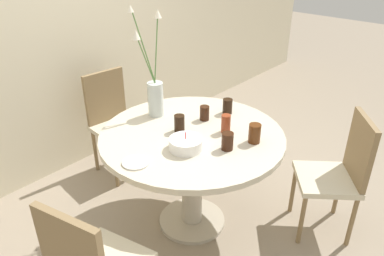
{
  "coord_description": "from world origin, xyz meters",
  "views": [
    {
      "loc": [
        -1.65,
        -1.45,
        1.99
      ],
      "look_at": [
        0.0,
        0.0,
        0.82
      ],
      "focal_mm": 35.0,
      "sensor_mm": 36.0,
      "label": 1
    }
  ],
  "objects_px": {
    "chair_left_flank": "(340,170)",
    "drink_glass_4": "(226,124)",
    "drink_glass_5": "(179,123)",
    "flower_vase": "(154,90)",
    "birthday_cake": "(186,144)",
    "drink_glass_3": "(205,113)",
    "chair_far_back": "(113,117)",
    "drink_glass_1": "(227,141)",
    "drink_glass_2": "(227,106)",
    "side_plate": "(136,162)",
    "drink_glass_0": "(255,133)"
  },
  "relations": [
    {
      "from": "flower_vase",
      "to": "drink_glass_2",
      "type": "relative_size",
      "value": 7.05
    },
    {
      "from": "drink_glass_1",
      "to": "drink_glass_4",
      "type": "height_order",
      "value": "drink_glass_4"
    },
    {
      "from": "side_plate",
      "to": "drink_glass_4",
      "type": "relative_size",
      "value": 1.3
    },
    {
      "from": "drink_glass_5",
      "to": "drink_glass_3",
      "type": "bearing_deg",
      "value": -4.35
    },
    {
      "from": "chair_left_flank",
      "to": "side_plate",
      "type": "xyz_separation_m",
      "value": [
        -1.12,
        0.81,
        0.26
      ]
    },
    {
      "from": "drink_glass_3",
      "to": "drink_glass_5",
      "type": "xyz_separation_m",
      "value": [
        -0.24,
        0.02,
        0.01
      ]
    },
    {
      "from": "chair_far_back",
      "to": "flower_vase",
      "type": "distance_m",
      "value": 0.77
    },
    {
      "from": "drink_glass_1",
      "to": "drink_glass_5",
      "type": "relative_size",
      "value": 0.97
    },
    {
      "from": "side_plate",
      "to": "chair_far_back",
      "type": "bearing_deg",
      "value": 59.56
    },
    {
      "from": "chair_far_back",
      "to": "drink_glass_2",
      "type": "relative_size",
      "value": 8.26
    },
    {
      "from": "side_plate",
      "to": "drink_glass_4",
      "type": "distance_m",
      "value": 0.68
    },
    {
      "from": "drink_glass_1",
      "to": "drink_glass_2",
      "type": "height_order",
      "value": "drink_glass_1"
    },
    {
      "from": "chair_far_back",
      "to": "flower_vase",
      "type": "relative_size",
      "value": 1.17
    },
    {
      "from": "chair_left_flank",
      "to": "drink_glass_3",
      "type": "bearing_deg",
      "value": -102.42
    },
    {
      "from": "drink_glass_5",
      "to": "drink_glass_0",
      "type": "bearing_deg",
      "value": -65.68
    },
    {
      "from": "birthday_cake",
      "to": "drink_glass_4",
      "type": "bearing_deg",
      "value": -8.79
    },
    {
      "from": "flower_vase",
      "to": "birthday_cake",
      "type": "bearing_deg",
      "value": -113.28
    },
    {
      "from": "birthday_cake",
      "to": "drink_glass_1",
      "type": "relative_size",
      "value": 1.86
    },
    {
      "from": "chair_left_flank",
      "to": "drink_glass_5",
      "type": "xyz_separation_m",
      "value": [
        -0.66,
        0.89,
        0.31
      ]
    },
    {
      "from": "drink_glass_4",
      "to": "drink_glass_3",
      "type": "bearing_deg",
      "value": 78.07
    },
    {
      "from": "drink_glass_2",
      "to": "birthday_cake",
      "type": "bearing_deg",
      "value": -168.95
    },
    {
      "from": "flower_vase",
      "to": "drink_glass_4",
      "type": "relative_size",
      "value": 6.22
    },
    {
      "from": "flower_vase",
      "to": "side_plate",
      "type": "xyz_separation_m",
      "value": [
        -0.53,
        -0.39,
        -0.19
      ]
    },
    {
      "from": "drink_glass_3",
      "to": "drink_glass_0",
      "type": "bearing_deg",
      "value": -94.43
    },
    {
      "from": "side_plate",
      "to": "drink_glass_2",
      "type": "distance_m",
      "value": 0.9
    },
    {
      "from": "birthday_cake",
      "to": "side_plate",
      "type": "distance_m",
      "value": 0.33
    },
    {
      "from": "flower_vase",
      "to": "drink_glass_3",
      "type": "xyz_separation_m",
      "value": [
        0.17,
        -0.33,
        -0.15
      ]
    },
    {
      "from": "chair_left_flank",
      "to": "side_plate",
      "type": "bearing_deg",
      "value": -74.04
    },
    {
      "from": "drink_glass_0",
      "to": "drink_glass_4",
      "type": "bearing_deg",
      "value": 93.47
    },
    {
      "from": "chair_left_flank",
      "to": "drink_glass_2",
      "type": "height_order",
      "value": "chair_left_flank"
    },
    {
      "from": "chair_far_back",
      "to": "drink_glass_2",
      "type": "distance_m",
      "value": 1.1
    },
    {
      "from": "drink_glass_5",
      "to": "side_plate",
      "type": "bearing_deg",
      "value": -170.45
    },
    {
      "from": "birthday_cake",
      "to": "drink_glass_2",
      "type": "height_order",
      "value": "birthday_cake"
    },
    {
      "from": "drink_glass_2",
      "to": "drink_glass_3",
      "type": "relative_size",
      "value": 1.06
    },
    {
      "from": "chair_far_back",
      "to": "birthday_cake",
      "type": "height_order",
      "value": "chair_far_back"
    },
    {
      "from": "drink_glass_0",
      "to": "drink_glass_5",
      "type": "height_order",
      "value": "drink_glass_0"
    },
    {
      "from": "drink_glass_0",
      "to": "drink_glass_2",
      "type": "xyz_separation_m",
      "value": [
        0.23,
        0.39,
        -0.01
      ]
    },
    {
      "from": "chair_far_back",
      "to": "chair_left_flank",
      "type": "height_order",
      "value": "same"
    },
    {
      "from": "birthday_cake",
      "to": "drink_glass_5",
      "type": "relative_size",
      "value": 1.81
    },
    {
      "from": "side_plate",
      "to": "drink_glass_2",
      "type": "relative_size",
      "value": 1.48
    },
    {
      "from": "drink_glass_1",
      "to": "drink_glass_3",
      "type": "bearing_deg",
      "value": 59.02
    },
    {
      "from": "side_plate",
      "to": "flower_vase",
      "type": "bearing_deg",
      "value": 36.32
    },
    {
      "from": "chair_far_back",
      "to": "chair_left_flank",
      "type": "distance_m",
      "value": 1.9
    },
    {
      "from": "chair_left_flank",
      "to": "drink_glass_3",
      "type": "height_order",
      "value": "chair_left_flank"
    },
    {
      "from": "chair_left_flank",
      "to": "drink_glass_4",
      "type": "height_order",
      "value": "chair_left_flank"
    },
    {
      "from": "side_plate",
      "to": "drink_glass_4",
      "type": "bearing_deg",
      "value": -14.28
    },
    {
      "from": "chair_far_back",
      "to": "drink_glass_1",
      "type": "relative_size",
      "value": 8.15
    },
    {
      "from": "birthday_cake",
      "to": "drink_glass_5",
      "type": "bearing_deg",
      "value": 52.43
    },
    {
      "from": "drink_glass_2",
      "to": "chair_far_back",
      "type": "bearing_deg",
      "value": 106.8
    },
    {
      "from": "chair_far_back",
      "to": "side_plate",
      "type": "relative_size",
      "value": 5.6
    }
  ]
}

